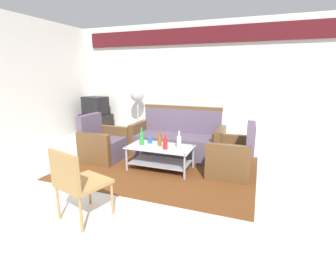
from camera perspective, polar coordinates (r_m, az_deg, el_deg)
ground_plane at (r=3.74m, az=-6.18°, el=-11.78°), size 14.00×14.00×0.00m
wall_back at (r=6.25m, az=6.35°, el=12.55°), size 6.52×0.19×2.80m
rug at (r=4.37m, az=-1.83°, el=-7.73°), size 3.20×2.30×0.01m
couch at (r=4.92m, az=2.29°, el=-1.44°), size 1.80×0.74×0.96m
armchair_left at (r=4.85m, az=-14.83°, el=-2.45°), size 0.71×0.77×0.85m
armchair_right at (r=4.14m, az=14.43°, el=-5.27°), size 0.73×0.79×0.85m
coffee_table at (r=4.21m, az=-1.80°, el=-4.72°), size 1.10×0.60×0.40m
bottle_red at (r=4.01m, az=-0.64°, el=-2.20°), size 0.08×0.08×0.25m
bottle_clear at (r=4.06m, az=2.57°, el=-1.75°), size 0.08×0.08×0.29m
bottle_brown at (r=4.18m, az=-1.95°, el=-1.33°), size 0.06×0.06×0.28m
bottle_green at (r=4.28m, az=-6.09°, el=-0.97°), size 0.08×0.08×0.30m
cup at (r=4.38m, az=-4.20°, el=-1.44°), size 0.08×0.08×0.10m
tv_stand at (r=7.08m, az=-16.20°, el=2.32°), size 0.80×0.50×0.52m
television at (r=7.00m, az=-16.46°, el=6.33°), size 0.66×0.52×0.48m
pedestal_fan at (r=6.34m, az=-7.08°, el=8.36°), size 0.36×0.36×1.27m
wicker_chair at (r=2.89m, az=-20.47°, el=-9.85°), size 0.59×0.59×0.84m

